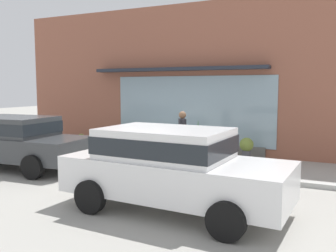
{
  "coord_description": "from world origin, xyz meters",
  "views": [
    {
      "loc": [
        5.48,
        -9.43,
        2.38
      ],
      "look_at": [
        0.45,
        1.2,
        1.14
      ],
      "focal_mm": 39.08,
      "sensor_mm": 36.0,
      "label": 1
    }
  ],
  "objects": [
    {
      "name": "potted_plant_window_center",
      "position": [
        -3.95,
        2.27,
        0.28
      ],
      "size": [
        0.31,
        0.31,
        0.52
      ],
      "color": "#4C4C51",
      "rests_on": "ground_plane"
    },
    {
      "name": "curb_strip",
      "position": [
        0.0,
        -0.2,
        0.06
      ],
      "size": [
        14.0,
        0.24,
        0.12
      ],
      "primitive_type": "cube",
      "color": "#B2B2AD",
      "rests_on": "ground_plane"
    },
    {
      "name": "parked_car_dark_gray",
      "position": [
        -3.17,
        -1.71,
        0.87
      ],
      "size": [
        4.46,
        2.19,
        1.53
      ],
      "rotation": [
        0.0,
        0.0,
        0.06
      ],
      "color": "#383A3D",
      "rests_on": "ground_plane"
    },
    {
      "name": "potted_plant_low_front",
      "position": [
        2.78,
        2.21,
        0.45
      ],
      "size": [
        0.45,
        0.45,
        0.77
      ],
      "color": "#4C4C51",
      "rests_on": "ground_plane"
    },
    {
      "name": "pedestrian_with_handbag",
      "position": [
        1.2,
        0.63,
        0.97
      ],
      "size": [
        0.4,
        0.6,
        1.67
      ],
      "rotation": [
        0.0,
        0.0,
        5.26
      ],
      "color": "brown",
      "rests_on": "ground_plane"
    },
    {
      "name": "potted_plant_by_entrance",
      "position": [
        1.02,
        2.44,
        0.6
      ],
      "size": [
        0.25,
        0.25,
        1.25
      ],
      "color": "#33473D",
      "rests_on": "ground_plane"
    },
    {
      "name": "fire_hydrant",
      "position": [
        1.88,
        0.84,
        0.47
      ],
      "size": [
        0.41,
        0.37,
        0.95
      ],
      "color": "#B2B2B7",
      "rests_on": "ground_plane"
    },
    {
      "name": "potted_plant_corner_tall",
      "position": [
        -2.42,
        2.58,
        0.39
      ],
      "size": [
        0.47,
        0.47,
        0.73
      ],
      "color": "#B7B2A3",
      "rests_on": "ground_plane"
    },
    {
      "name": "storefront",
      "position": [
        0.01,
        3.19,
        2.65
      ],
      "size": [
        14.0,
        0.81,
        5.4
      ],
      "color": "#935642",
      "rests_on": "ground_plane"
    },
    {
      "name": "ground_plane",
      "position": [
        0.0,
        0.0,
        0.0
      ],
      "size": [
        60.0,
        60.0,
        0.0
      ],
      "primitive_type": "plane",
      "color": "#9E9B93"
    },
    {
      "name": "parked_car_white",
      "position": [
        2.57,
        -3.14,
        0.91
      ],
      "size": [
        4.42,
        2.15,
        1.6
      ],
      "rotation": [
        0.0,
        0.0,
        -0.05
      ],
      "color": "white",
      "rests_on": "ground_plane"
    }
  ]
}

